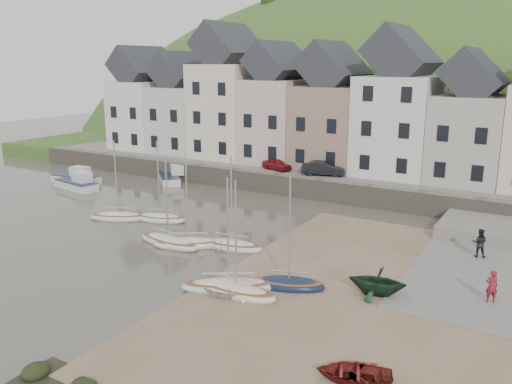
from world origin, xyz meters
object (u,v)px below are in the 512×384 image
Objects in this scene: rowboat_green at (377,281)px; car_right at (324,168)px; rowboat_white at (229,290)px; sailboat_0 at (118,216)px; person_dark at (480,243)px; person_red at (492,286)px; car_left at (277,164)px; rowboat_red at (353,372)px.

car_right reaches higher than rowboat_green.
rowboat_white is at bearing 174.97° from car_right.
sailboat_0 is 16.28m from rowboat_white.
person_dark is 0.45× the size of car_right.
person_dark is (24.92, 5.34, 0.75)m from sailboat_0.
person_dark is at bearing 118.46° from rowboat_white.
car_left is (-21.36, 17.12, 1.18)m from person_red.
car_right reaches higher than rowboat_red.
rowboat_white is (14.73, -6.92, 0.10)m from sailboat_0.
car_left is at bearing -166.90° from rowboat_red.
person_dark is at bearing 152.03° from rowboat_red.
rowboat_red is at bearing -25.07° from sailboat_0.
person_red is at bearing -111.59° from car_left.
sailboat_0 is 21.45m from rowboat_green.
person_red reaches higher than rowboat_white.
sailboat_0 is 16.94m from car_left.
rowboat_white is 25.01m from car_left.
car_right reaches higher than rowboat_white.
rowboat_green is 1.02× the size of rowboat_red.
person_red is 6.56m from person_dark.
rowboat_white reaches higher than rowboat_red.
person_dark reaches higher than rowboat_red.
sailboat_0 reaches higher than person_red.
car_right is (-16.49, 17.12, 1.30)m from person_red.
rowboat_red is 0.89× the size of car_left.
rowboat_white is 0.91× the size of car_left.
person_red is (5.17, 1.93, 0.13)m from rowboat_green.
rowboat_white is 7.62m from rowboat_green.
rowboat_red is 0.72× the size of car_right.
rowboat_green is 0.73× the size of car_right.
person_red is (26.40, -1.05, 0.70)m from sailboat_0.
rowboat_green is 1.63× the size of person_dark.
car_right is (-4.82, 22.99, 1.90)m from rowboat_white.
person_dark is at bearing 12.08° from sailboat_0.
car_left is 0.80× the size of car_right.
sailboat_0 is at bearing -136.96° from rowboat_white.
sailboat_0 reaches higher than car_left.
car_right is at bearing -72.88° from car_left.
rowboat_green is at bearing 60.21° from person_dark.
car_left reaches higher than person_red.
car_right is (4.88, 0.00, 0.11)m from car_left.
rowboat_red is at bearing 40.34° from person_red.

